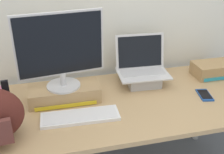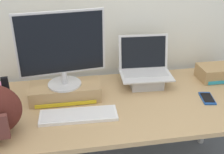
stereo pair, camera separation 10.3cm
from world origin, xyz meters
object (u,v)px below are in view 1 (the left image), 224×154
open_laptop (142,74)px  toner_box_cyan (215,69)px  external_keyboard (80,117)px  cell_phone (205,95)px  toner_box_yellow (64,93)px  desktop_monitor (61,50)px

open_laptop → toner_box_cyan: bearing=1.8°
external_keyboard → cell_phone: (0.83, 0.06, -0.01)m
toner_box_yellow → open_laptop: size_ratio=1.22×
desktop_monitor → cell_phone: desktop_monitor is taller
desktop_monitor → external_keyboard: 0.41m
desktop_monitor → open_laptop: 0.63m
toner_box_yellow → desktop_monitor: 0.29m
external_keyboard → toner_box_cyan: bearing=18.9°
toner_box_yellow → external_keyboard: 0.24m
desktop_monitor → open_laptop: (0.56, 0.10, -0.27)m
toner_box_yellow → desktop_monitor: size_ratio=0.84×
open_laptop → toner_box_yellow: bearing=-166.8°
desktop_monitor → toner_box_yellow: bearing=92.6°
toner_box_cyan → toner_box_yellow: bearing=-175.5°
open_laptop → external_keyboard: bearing=-143.0°
external_keyboard → cell_phone: size_ratio=2.86×
toner_box_yellow → external_keyboard: bearing=-73.5°
desktop_monitor → toner_box_cyan: size_ratio=1.64×
cell_phone → toner_box_cyan: size_ratio=0.50×
external_keyboard → toner_box_yellow: bearing=108.7°
desktop_monitor → toner_box_cyan: 1.17m
open_laptop → cell_phone: 0.44m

